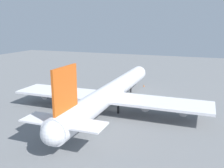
{
  "coord_description": "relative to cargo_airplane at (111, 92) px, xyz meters",
  "views": [
    {
      "loc": [
        -71.73,
        -27.02,
        26.68
      ],
      "look_at": [
        0.0,
        0.0,
        8.16
      ],
      "focal_mm": 40.27,
      "sensor_mm": 36.0,
      "label": 1
    }
  ],
  "objects": [
    {
      "name": "cargo_airplane",
      "position": [
        0.0,
        0.0,
        0.0
      ],
      "size": [
        71.47,
        60.91,
        18.13
      ],
      "color": "silver",
      "rests_on": "ground_plane"
    },
    {
      "name": "pushback_tractor",
      "position": [
        31.74,
        8.58,
        -4.3
      ],
      "size": [
        5.04,
        3.74,
        2.42
      ],
      "color": "yellow",
      "rests_on": "ground_plane"
    },
    {
      "name": "safety_cone_nose",
      "position": [
        32.71,
        -2.71,
        -5.15
      ],
      "size": [
        0.57,
        0.57,
        0.81
      ],
      "primitive_type": "cone",
      "color": "orange",
      "rests_on": "ground_plane"
    },
    {
      "name": "ground_plane",
      "position": [
        0.54,
        0.0,
        -5.55
      ],
      "size": [
        285.89,
        285.89,
        0.0
      ],
      "primitive_type": "plane",
      "color": "slate"
    }
  ]
}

